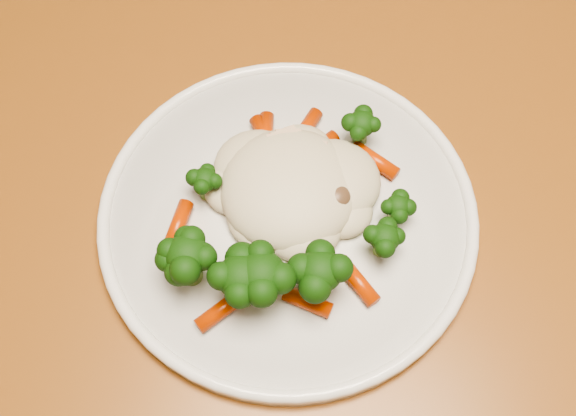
# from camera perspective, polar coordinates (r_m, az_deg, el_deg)

# --- Properties ---
(dining_table) EXTENTS (1.27, 1.04, 0.75)m
(dining_table) POSITION_cam_1_polar(r_m,az_deg,el_deg) (0.70, -3.68, -1.72)
(dining_table) COLOR #955722
(dining_table) RESTS_ON ground
(plate) EXTENTS (0.30, 0.30, 0.01)m
(plate) POSITION_cam_1_polar(r_m,az_deg,el_deg) (0.57, 0.00, -0.66)
(plate) COLOR white
(plate) RESTS_ON dining_table
(meal) EXTENTS (0.19, 0.20, 0.05)m
(meal) POSITION_cam_1_polar(r_m,az_deg,el_deg) (0.54, -0.94, -0.86)
(meal) COLOR beige
(meal) RESTS_ON plate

